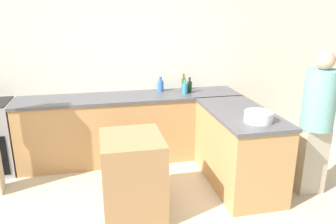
{
  "coord_description": "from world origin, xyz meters",
  "views": [
    {
      "loc": [
        -0.42,
        -2.5,
        2.06
      ],
      "look_at": [
        0.31,
        0.88,
        0.98
      ],
      "focal_mm": 35.0,
      "sensor_mm": 36.0,
      "label": 1
    }
  ],
  "objects_px": {
    "island_table": "(133,176)",
    "wine_bottle_dark": "(189,86)",
    "mixing_bowl": "(258,117)",
    "water_bottle_blue": "(161,85)",
    "dish_soap_bottle": "(185,88)",
    "person_at_peninsula": "(317,120)",
    "olive_oil_bottle": "(184,84)"
  },
  "relations": [
    {
      "from": "mixing_bowl",
      "to": "person_at_peninsula",
      "type": "height_order",
      "value": "person_at_peninsula"
    },
    {
      "from": "olive_oil_bottle",
      "to": "dish_soap_bottle",
      "type": "relative_size",
      "value": 1.22
    },
    {
      "from": "water_bottle_blue",
      "to": "wine_bottle_dark",
      "type": "xyz_separation_m",
      "value": [
        0.39,
        -0.15,
        0.0
      ]
    },
    {
      "from": "island_table",
      "to": "mixing_bowl",
      "type": "xyz_separation_m",
      "value": [
        1.34,
        -0.03,
        0.56
      ]
    },
    {
      "from": "wine_bottle_dark",
      "to": "person_at_peninsula",
      "type": "height_order",
      "value": "person_at_peninsula"
    },
    {
      "from": "mixing_bowl",
      "to": "dish_soap_bottle",
      "type": "bearing_deg",
      "value": 108.53
    },
    {
      "from": "island_table",
      "to": "dish_soap_bottle",
      "type": "relative_size",
      "value": 4.32
    },
    {
      "from": "water_bottle_blue",
      "to": "dish_soap_bottle",
      "type": "xyz_separation_m",
      "value": [
        0.3,
        -0.22,
        -0.01
      ]
    },
    {
      "from": "mixing_bowl",
      "to": "dish_soap_bottle",
      "type": "relative_size",
      "value": 1.5
    },
    {
      "from": "island_table",
      "to": "mixing_bowl",
      "type": "relative_size",
      "value": 2.87
    },
    {
      "from": "mixing_bowl",
      "to": "wine_bottle_dark",
      "type": "xyz_separation_m",
      "value": [
        -0.36,
        1.4,
        0.03
      ]
    },
    {
      "from": "mixing_bowl",
      "to": "water_bottle_blue",
      "type": "xyz_separation_m",
      "value": [
        -0.75,
        1.55,
        0.03
      ]
    },
    {
      "from": "mixing_bowl",
      "to": "wine_bottle_dark",
      "type": "height_order",
      "value": "wine_bottle_dark"
    },
    {
      "from": "dish_soap_bottle",
      "to": "wine_bottle_dark",
      "type": "height_order",
      "value": "wine_bottle_dark"
    },
    {
      "from": "wine_bottle_dark",
      "to": "olive_oil_bottle",
      "type": "bearing_deg",
      "value": 108.47
    },
    {
      "from": "water_bottle_blue",
      "to": "olive_oil_bottle",
      "type": "bearing_deg",
      "value": 0.09
    },
    {
      "from": "island_table",
      "to": "wine_bottle_dark",
      "type": "bearing_deg",
      "value": 54.31
    },
    {
      "from": "dish_soap_bottle",
      "to": "person_at_peninsula",
      "type": "relative_size",
      "value": 0.12
    },
    {
      "from": "island_table",
      "to": "water_bottle_blue",
      "type": "relative_size",
      "value": 4.04
    },
    {
      "from": "dish_soap_bottle",
      "to": "olive_oil_bottle",
      "type": "bearing_deg",
      "value": 79.77
    },
    {
      "from": "island_table",
      "to": "person_at_peninsula",
      "type": "height_order",
      "value": "person_at_peninsula"
    },
    {
      "from": "water_bottle_blue",
      "to": "dish_soap_bottle",
      "type": "relative_size",
      "value": 1.07
    },
    {
      "from": "dish_soap_bottle",
      "to": "wine_bottle_dark",
      "type": "xyz_separation_m",
      "value": [
        0.09,
        0.07,
        0.01
      ]
    },
    {
      "from": "island_table",
      "to": "wine_bottle_dark",
      "type": "relative_size",
      "value": 3.99
    },
    {
      "from": "wine_bottle_dark",
      "to": "island_table",
      "type": "bearing_deg",
      "value": -125.69
    },
    {
      "from": "mixing_bowl",
      "to": "wine_bottle_dark",
      "type": "bearing_deg",
      "value": 104.29
    },
    {
      "from": "mixing_bowl",
      "to": "dish_soap_bottle",
      "type": "xyz_separation_m",
      "value": [
        -0.44,
        1.33,
        0.02
      ]
    },
    {
      "from": "island_table",
      "to": "olive_oil_bottle",
      "type": "distance_m",
      "value": 1.88
    },
    {
      "from": "wine_bottle_dark",
      "to": "dish_soap_bottle",
      "type": "bearing_deg",
      "value": -140.63
    },
    {
      "from": "island_table",
      "to": "wine_bottle_dark",
      "type": "height_order",
      "value": "wine_bottle_dark"
    },
    {
      "from": "island_table",
      "to": "wine_bottle_dark",
      "type": "xyz_separation_m",
      "value": [
        0.98,
        1.37,
        0.59
      ]
    },
    {
      "from": "water_bottle_blue",
      "to": "dish_soap_bottle",
      "type": "height_order",
      "value": "water_bottle_blue"
    }
  ]
}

